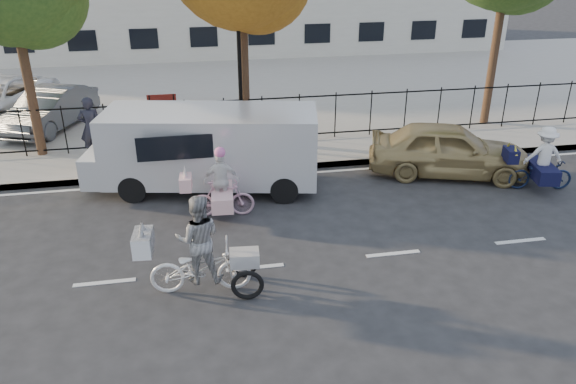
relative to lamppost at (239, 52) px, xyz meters
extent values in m
plane|color=#333334|center=(-0.50, -6.80, -3.11)|extent=(120.00, 120.00, 0.00)
cube|color=#A8A399|center=(-0.50, -1.75, -3.04)|extent=(60.00, 0.10, 0.15)
cube|color=#A8A399|center=(-0.50, -0.70, -3.04)|extent=(60.00, 2.20, 0.15)
cube|color=#A8A399|center=(-0.50, 8.20, -3.04)|extent=(60.00, 15.60, 0.15)
cylinder|color=black|center=(0.00, 0.00, -0.96)|extent=(0.12, 0.12, 4.00)
sphere|color=white|center=(0.00, 0.00, 1.19)|extent=(0.36, 0.36, 0.36)
cylinder|color=black|center=(-2.70, 0.00, -2.06)|extent=(0.06, 0.06, 1.80)
cylinder|color=black|center=(-2.00, 0.00, -2.06)|extent=(0.06, 0.06, 1.80)
cube|color=#59140F|center=(-2.35, 0.00, -1.46)|extent=(0.85, 0.04, 0.60)
imported|color=white|center=(-1.61, -7.40, -2.61)|extent=(1.97, 0.82, 1.01)
imported|color=white|center=(-1.61, -7.40, -1.99)|extent=(0.91, 0.73, 1.76)
cube|color=white|center=(-2.61, -7.32, -1.99)|extent=(0.38, 0.64, 0.40)
cone|color=white|center=(-2.61, -7.19, -1.73)|extent=(0.16, 0.16, 0.20)
cone|color=white|center=(-2.61, -7.46, -1.73)|extent=(0.16, 0.16, 0.20)
torus|color=black|center=(-0.77, -7.86, -2.80)|extent=(0.63, 0.14, 0.63)
torus|color=black|center=(-0.77, -7.08, -2.80)|extent=(0.63, 0.14, 0.63)
cube|color=white|center=(-0.77, -7.47, -2.44)|extent=(0.59, 0.43, 0.28)
imported|color=#D8A5BA|center=(-0.96, -4.34, -2.65)|extent=(1.57, 0.55, 0.93)
imported|color=white|center=(-0.96, -4.34, -2.17)|extent=(0.88, 0.42, 1.47)
cube|color=beige|center=(-1.79, -4.28, -2.18)|extent=(0.31, 0.53, 0.33)
cone|color=silver|center=(-1.79, -4.28, -1.88)|extent=(0.11, 0.11, 0.30)
cube|color=beige|center=(-0.96, -4.34, -2.60)|extent=(0.60, 1.24, 0.37)
sphere|color=pink|center=(-0.96, -4.34, -1.46)|extent=(0.26, 0.26, 0.26)
imported|color=#101B38|center=(7.52, -4.29, -2.67)|extent=(1.75, 0.90, 0.88)
imported|color=white|center=(7.52, -4.29, -2.13)|extent=(1.08, 0.75, 1.53)
cube|color=black|center=(6.66, -4.11, -2.14)|extent=(0.39, 0.58, 0.35)
cone|color=gold|center=(6.66, -3.94, -1.95)|extent=(0.12, 0.23, 0.31)
cone|color=gold|center=(6.66, -4.29, -1.95)|extent=(0.12, 0.23, 0.31)
cube|color=black|center=(7.52, -4.29, -2.58)|extent=(0.78, 1.35, 0.39)
cube|color=silver|center=(-1.07, -2.60, -1.89)|extent=(5.78, 3.06, 1.83)
cube|color=silver|center=(-4.07, -2.60, -2.40)|extent=(0.88, 2.04, 0.81)
cylinder|color=black|center=(-3.01, -3.50, -2.76)|extent=(0.75, 0.40, 0.71)
cylinder|color=black|center=(-3.01, -1.71, -2.76)|extent=(0.75, 0.40, 0.71)
cylinder|color=black|center=(0.86, -3.50, -2.76)|extent=(0.75, 0.40, 0.71)
cylinder|color=black|center=(0.86, -1.71, -2.76)|extent=(0.75, 0.40, 0.71)
imported|color=tan|center=(5.52, -2.88, -2.36)|extent=(4.72, 3.03, 1.50)
imported|color=black|center=(-4.45, -0.12, -2.02)|extent=(0.70, 0.47, 1.88)
imported|color=#4E5255|center=(-6.22, 3.05, -2.28)|extent=(2.86, 4.37, 1.36)
cylinder|color=#442D1D|center=(-6.07, 0.50, -0.74)|extent=(0.28, 0.28, 4.74)
cylinder|color=#442D1D|center=(0.19, 0.50, -0.58)|extent=(0.28, 0.28, 5.07)
cylinder|color=#442D1D|center=(8.72, 0.94, -0.35)|extent=(0.28, 0.28, 5.51)
camera|label=1|loc=(-1.63, -16.61, 3.19)|focal=35.00mm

